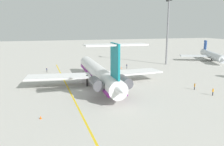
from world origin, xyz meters
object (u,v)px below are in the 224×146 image
airliner_far_left (213,55)px  light_mast (168,29)px  main_jetliner (99,73)px  ground_crew_near_nose (195,85)px  ground_crew_starboard (213,91)px  ground_crew_near_tail (47,69)px  ground_crew_portside (127,65)px  safety_cone_wingtip (41,117)px  safety_cone_nose (121,68)px

airliner_far_left → light_mast: (2.03, -24.62, 11.71)m
main_jetliner → light_mast: light_mast is taller
ground_crew_near_nose → main_jetliner: bearing=-17.2°
ground_crew_starboard → ground_crew_near_tail: bearing=34.0°
ground_crew_portside → safety_cone_wingtip: (40.14, -30.46, -0.85)m
ground_crew_near_tail → light_mast: 49.54m
main_jetliner → light_mast: (-25.14, 34.48, 10.86)m
ground_crew_starboard → safety_cone_nose: 38.83m
light_mast → safety_cone_wingtip: bearing=-48.1°
ground_crew_starboard → airliner_far_left: bearing=-49.1°
ground_crew_portside → safety_cone_nose: bearing=-15.0°
ground_crew_portside → light_mast: (-4.00, 18.77, 13.10)m
main_jetliner → safety_cone_nose: size_ratio=76.96×
ground_crew_starboard → light_mast: (-41.37, 11.53, 13.11)m
ground_crew_near_nose → light_mast: light_mast is taller
airliner_far_left → ground_crew_starboard: airliner_far_left is taller
airliner_far_left → ground_crew_portside: 43.83m
airliner_far_left → safety_cone_wingtip: size_ratio=50.33×
airliner_far_left → ground_crew_portside: (6.03, -43.39, -1.39)m
safety_cone_nose → airliner_far_left: bearing=97.2°
airliner_far_left → safety_cone_wingtip: bearing=-35.3°
main_jetliner → ground_crew_starboard: main_jetliner is taller
main_jetliner → ground_crew_portside: main_jetliner is taller
ground_crew_near_tail → safety_cone_nose: ground_crew_near_tail is taller
ground_crew_near_tail → safety_cone_wingtip: size_ratio=2.98×
ground_crew_near_nose → ground_crew_starboard: bearing=110.3°
main_jetliner → light_mast: size_ratio=1.63×
ground_crew_near_nose → safety_cone_wingtip: bearing=21.7°
main_jetliner → light_mast: bearing=-53.4°
ground_crew_near_nose → safety_cone_nose: ground_crew_near_nose is taller
safety_cone_nose → main_jetliner: bearing=-32.3°
airliner_far_left → ground_crew_near_nose: (38.12, -37.18, -1.42)m
ground_crew_near_nose → safety_cone_nose: size_ratio=3.14×
airliner_far_left → safety_cone_wingtip: airliner_far_left is taller
safety_cone_nose → safety_cone_wingtip: same height
main_jetliner → ground_crew_near_tail: size_ratio=25.79×
airliner_far_left → ground_crew_portside: bearing=-59.4°
airliner_far_left → ground_crew_near_tail: 72.47m
airliner_far_left → ground_crew_near_nose: bearing=-21.6°
safety_cone_wingtip → light_mast: 67.58m
ground_crew_near_nose → airliner_far_left: bearing=-124.9°
main_jetliner → ground_crew_starboard: size_ratio=23.99×
safety_cone_wingtip → light_mast: light_mast is taller
ground_crew_portside → light_mast: bearing=-175.1°
airliner_far_left → ground_crew_starboard: size_ratio=15.69×
ground_crew_portside → safety_cone_wingtip: bearing=45.7°
ground_crew_portside → ground_crew_near_tail: bearing=-9.1°
safety_cone_nose → ground_crew_near_nose: bearing=14.5°
airliner_far_left → safety_cone_nose: bearing=-60.2°
safety_cone_wingtip → ground_crew_starboard: bearing=94.2°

